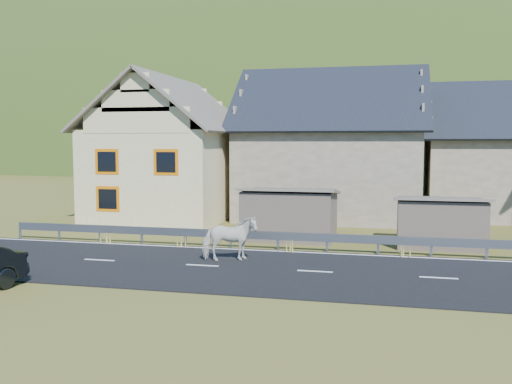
# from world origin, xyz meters

# --- Properties ---
(ground) EXTENTS (160.00, 160.00, 0.00)m
(ground) POSITION_xyz_m (0.00, 0.00, 0.00)
(ground) COLOR #3E4017
(ground) RESTS_ON ground
(road) EXTENTS (60.00, 7.00, 0.04)m
(road) POSITION_xyz_m (0.00, 0.00, 0.02)
(road) COLOR black
(road) RESTS_ON ground
(lane_markings) EXTENTS (60.00, 6.60, 0.01)m
(lane_markings) POSITION_xyz_m (0.00, 0.00, 0.04)
(lane_markings) COLOR silver
(lane_markings) RESTS_ON road
(guardrail) EXTENTS (28.10, 0.09, 0.75)m
(guardrail) POSITION_xyz_m (-0.00, 3.68, 0.56)
(guardrail) COLOR #93969B
(guardrail) RESTS_ON ground
(shed_left) EXTENTS (4.30, 3.30, 2.40)m
(shed_left) POSITION_xyz_m (-2.00, 6.50, 1.10)
(shed_left) COLOR #6D5F54
(shed_left) RESTS_ON ground
(shed_right) EXTENTS (3.80, 2.90, 2.20)m
(shed_right) POSITION_xyz_m (4.50, 6.00, 1.00)
(shed_right) COLOR #6D5F54
(shed_right) RESTS_ON ground
(house_cream) EXTENTS (7.80, 9.80, 8.30)m
(house_cream) POSITION_xyz_m (-10.00, 12.00, 4.36)
(house_cream) COLOR beige
(house_cream) RESTS_ON ground
(house_stone_a) EXTENTS (10.80, 9.80, 8.90)m
(house_stone_a) POSITION_xyz_m (-1.00, 15.00, 4.63)
(house_stone_a) COLOR tan
(house_stone_a) RESTS_ON ground
(house_stone_b) EXTENTS (9.80, 8.80, 8.10)m
(house_stone_b) POSITION_xyz_m (9.00, 17.00, 4.24)
(house_stone_b) COLOR tan
(house_stone_b) RESTS_ON ground
(mountain) EXTENTS (440.00, 280.00, 260.00)m
(mountain) POSITION_xyz_m (5.00, 180.00, -20.00)
(mountain) COLOR #284013
(mountain) RESTS_ON ground
(conifer_patch) EXTENTS (76.00, 50.00, 28.00)m
(conifer_patch) POSITION_xyz_m (-55.00, 110.00, 6.00)
(conifer_patch) COLOR black
(conifer_patch) RESTS_ON ground
(horse) EXTENTS (1.55, 2.16, 1.66)m
(horse) POSITION_xyz_m (-3.28, 1.00, 0.87)
(horse) COLOR silver
(horse) RESTS_ON road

